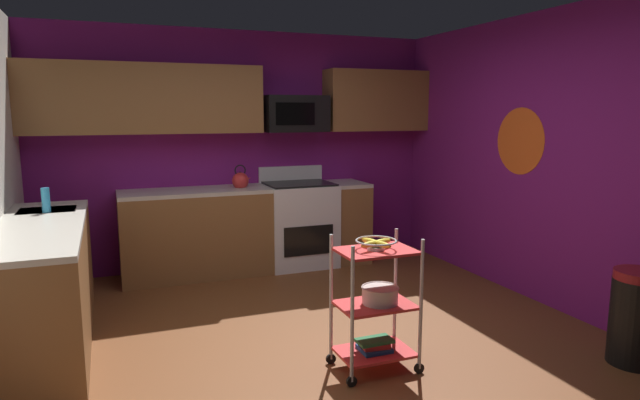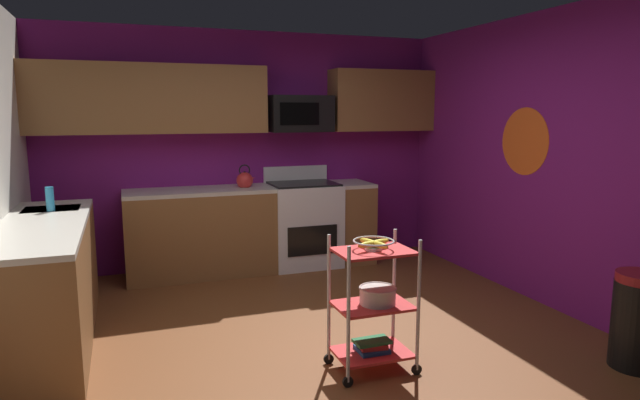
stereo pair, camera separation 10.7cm
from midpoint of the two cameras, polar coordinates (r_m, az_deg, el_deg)
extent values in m
cube|color=brown|center=(4.27, 0.63, -14.92)|extent=(4.40, 4.80, 0.04)
cube|color=#751970|center=(6.24, -7.20, 5.22)|extent=(4.52, 0.06, 2.60)
cube|color=#751970|center=(5.14, 24.70, 3.63)|extent=(0.06, 4.80, 2.60)
cylinder|color=#E5591E|center=(5.46, 21.04, 5.71)|extent=(0.00, 0.63, 0.63)
cube|color=brown|center=(6.04, -6.35, -3.13)|extent=(2.69, 0.60, 0.88)
cube|color=beige|center=(5.96, -6.43, 1.19)|extent=(2.69, 0.60, 0.04)
cube|color=brown|center=(4.59, -25.95, -8.01)|extent=(0.60, 2.15, 0.88)
cube|color=beige|center=(4.48, -26.36, -2.36)|extent=(0.60, 2.15, 0.04)
cube|color=#B7BABC|center=(5.10, -25.55, -1.69)|extent=(0.44, 0.36, 0.16)
cube|color=white|center=(6.19, -1.25, -2.59)|extent=(0.76, 0.64, 0.92)
cube|color=black|center=(5.92, -0.24, -4.24)|extent=(0.56, 0.01, 0.32)
cube|color=white|center=(6.38, -2.10, 2.75)|extent=(0.76, 0.06, 0.18)
cube|color=black|center=(6.11, -1.27, 1.72)|extent=(0.72, 0.60, 0.02)
cube|color=brown|center=(5.89, -16.72, 10.03)|extent=(2.37, 0.33, 0.70)
cube|color=brown|center=(6.58, 6.88, 10.22)|extent=(1.23, 0.33, 0.70)
cube|color=black|center=(6.17, -1.63, 8.96)|extent=(0.70, 0.38, 0.40)
cube|color=black|center=(5.96, -1.59, 8.95)|extent=(0.44, 0.01, 0.24)
cylinder|color=silver|center=(3.47, 3.88, -11.89)|extent=(0.02, 0.02, 0.88)
cylinder|color=black|center=(3.65, 3.80, -18.35)|extent=(0.07, 0.02, 0.07)
cylinder|color=silver|center=(3.68, 11.05, -10.77)|extent=(0.02, 0.02, 0.88)
cylinder|color=black|center=(3.86, 10.84, -16.93)|extent=(0.07, 0.02, 0.07)
cylinder|color=silver|center=(3.77, 1.75, -10.15)|extent=(0.02, 0.02, 0.88)
cylinder|color=black|center=(3.93, 1.72, -16.21)|extent=(0.07, 0.02, 0.07)
cylinder|color=silver|center=(3.97, 8.47, -9.25)|extent=(0.02, 0.02, 0.88)
cylinder|color=black|center=(4.13, 8.33, -15.06)|extent=(0.07, 0.02, 0.07)
cube|color=red|center=(3.85, 6.25, -15.48)|extent=(0.50, 0.35, 0.02)
cube|color=red|center=(3.72, 6.33, -10.85)|extent=(0.50, 0.35, 0.02)
cube|color=red|center=(3.61, 6.44, -5.33)|extent=(0.50, 0.35, 0.02)
torus|color=silver|center=(3.60, 6.46, -4.26)|extent=(0.27, 0.27, 0.01)
cylinder|color=silver|center=(3.61, 6.44, -5.04)|extent=(0.12, 0.12, 0.02)
ellipsoid|color=yellow|center=(3.63, 7.03, -4.38)|extent=(0.17, 0.09, 0.04)
ellipsoid|color=yellow|center=(3.64, 5.91, -4.35)|extent=(0.09, 0.17, 0.04)
ellipsoid|color=yellow|center=(3.57, 5.87, -4.62)|extent=(0.17, 0.09, 0.04)
ellipsoid|color=yellow|center=(3.57, 7.01, -4.64)|extent=(0.09, 0.17, 0.04)
cylinder|color=silver|center=(3.72, 6.85, -9.87)|extent=(0.24, 0.24, 0.11)
torus|color=silver|center=(3.70, 6.86, -9.07)|extent=(0.25, 0.25, 0.01)
cube|color=#1E4C8C|center=(3.84, 6.25, -15.17)|extent=(0.21, 0.18, 0.03)
cube|color=#B22626|center=(3.83, 6.26, -14.76)|extent=(0.20, 0.16, 0.03)
cube|color=#26723F|center=(3.82, 6.27, -14.40)|extent=(0.24, 0.14, 0.02)
sphere|color=red|center=(5.93, -7.32, 2.02)|extent=(0.18, 0.18, 0.18)
sphere|color=black|center=(5.92, -7.34, 2.86)|extent=(0.03, 0.03, 0.03)
cone|color=red|center=(5.95, -6.57, 2.23)|extent=(0.09, 0.04, 0.06)
torus|color=black|center=(5.92, -7.35, 3.10)|extent=(0.12, 0.01, 0.12)
cylinder|color=#2D8CBF|center=(4.94, -25.73, 0.09)|extent=(0.06, 0.06, 0.20)
cylinder|color=black|center=(4.38, 30.82, -11.09)|extent=(0.34, 0.34, 0.60)
camera|label=1|loc=(0.05, -89.27, 0.12)|focal=30.76mm
camera|label=2|loc=(0.05, 90.73, -0.12)|focal=30.76mm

